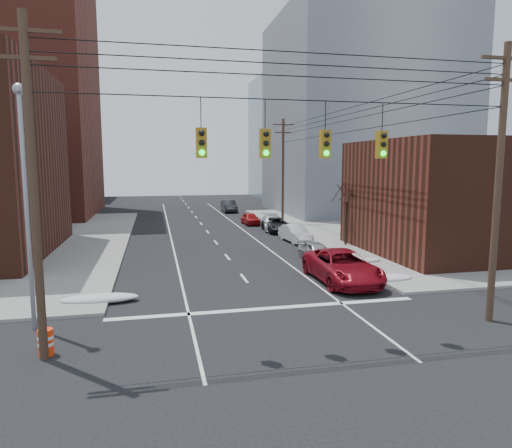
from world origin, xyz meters
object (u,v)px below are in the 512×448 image
construction_barrel (46,342)px  red_pickup (342,266)px  lot_car_a (4,247)px  lot_car_b (9,238)px  parked_car_a (316,251)px  parked_car_e (250,219)px  parked_car_f (229,206)px  parked_car_b (295,234)px  parked_car_c (277,225)px  parked_car_d (272,222)px

construction_barrel → red_pickup: bearing=26.6°
red_pickup → construction_barrel: size_ratio=6.83×
lot_car_a → lot_car_b: size_ratio=0.74×
parked_car_a → parked_car_e: (-0.61, 18.49, 0.01)m
parked_car_f → lot_car_a: (-19.68, -26.05, 0.02)m
red_pickup → lot_car_a: red_pickup is taller
lot_car_a → construction_barrel: (6.38, -17.66, -0.34)m
lot_car_a → parked_car_b: bearing=-69.7°
parked_car_e → construction_barrel: parked_car_e is taller
parked_car_c → parked_car_f: size_ratio=1.00×
red_pickup → lot_car_a: (-19.95, 10.87, -0.06)m
parked_car_c → lot_car_b: bearing=-166.9°
lot_car_b → red_pickup: bearing=-119.2°
parked_car_d → parked_car_e: bearing=113.7°
parked_car_b → parked_car_d: bearing=85.2°
parked_car_a → parked_car_d: size_ratio=0.74×
parked_car_a → construction_barrel: 18.76m
parked_car_d → lot_car_a: 23.04m
parked_car_a → parked_car_b: (0.78, 7.13, 0.08)m
parked_car_b → parked_car_c: parked_car_b is taller
parked_car_d → construction_barrel: parked_car_d is taller
parked_car_a → parked_car_b: size_ratio=0.86×
parked_car_c → lot_car_a: (-21.28, -7.55, 0.15)m
parked_car_b → lot_car_a: bearing=179.5°
parked_car_d → parked_car_e: size_ratio=1.33×
red_pickup → lot_car_b: 24.74m
parked_car_b → red_pickup: bearing=-101.4°
parked_car_a → parked_car_c: 12.88m
parked_car_b → parked_car_c: 5.73m
lot_car_a → construction_barrel: lot_car_a is taller
lot_car_b → parked_car_e: bearing=-58.5°
red_pickup → construction_barrel: 15.18m
red_pickup → lot_car_b: red_pickup is taller
parked_car_d → lot_car_a: (-21.21, -9.00, 0.10)m
parked_car_b → parked_car_d: parked_car_d is taller
parked_car_e → lot_car_b: (-20.41, -10.15, 0.28)m
parked_car_b → lot_car_b: 21.83m
red_pickup → lot_car_b: bearing=146.2°
parked_car_c → parked_car_e: parked_car_c is taller
red_pickup → parked_car_f: 36.92m
red_pickup → parked_car_f: bearing=90.8°
parked_car_d → lot_car_b: bearing=-158.4°
lot_car_b → parked_car_d: bearing=-69.6°
parked_car_a → parked_car_e: bearing=86.6°
parked_car_f → lot_car_a: parked_car_f is taller
parked_car_b → construction_barrel: bearing=-132.8°
red_pickup → parked_car_a: bearing=84.7°
parked_car_e → construction_barrel: 33.67m
parked_car_e → lot_car_b: size_ratio=0.68×
lot_car_b → parked_car_c: bearing=-73.3°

